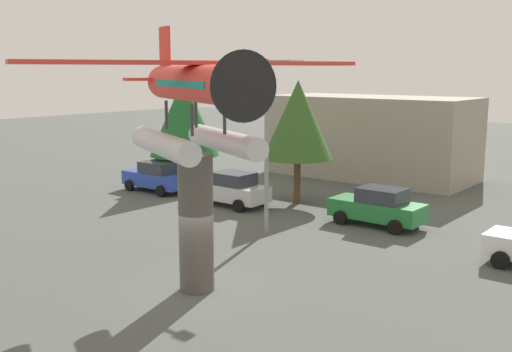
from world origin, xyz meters
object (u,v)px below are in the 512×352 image
Objects in this scene: car_mid_silver at (231,189)px; tree_east at (298,120)px; car_near_blue at (157,176)px; car_far_green at (378,207)px; tree_west at (184,117)px; streetlight_primary at (270,133)px; display_pedestal at (196,223)px; storefront_building at (370,137)px; floatplane_monument at (195,100)px.

car_mid_silver is 4.97m from tree_east.
car_mid_silver is at bearing 179.34° from car_near_blue.
car_near_blue is 1.00× the size of car_mid_silver.
car_far_green is 14.13m from tree_west.
car_mid_silver is 7.10m from tree_west.
display_pedestal is at bearing -71.44° from streetlight_primary.
car_mid_silver is (5.76, -0.07, 0.00)m from car_near_blue.
streetlight_primary is (4.86, -2.99, 3.44)m from car_mid_silver.
storefront_building is (-6.44, 11.13, 1.76)m from car_far_green.
car_near_blue is 5.76m from car_mid_silver.
car_far_green is at bearing -5.43° from tree_west.
storefront_building is 12.30m from tree_west.
display_pedestal is 1.04× the size of car_near_blue.
tree_east is at bearing -15.46° from car_far_green.
tree_west is at bearing -88.56° from car_near_blue.
display_pedestal reaches higher than car_near_blue.
display_pedestal reaches higher than car_far_green.
car_near_blue and car_far_green have the same top height.
streetlight_primary reaches higher than tree_east.
floatplane_monument reaches higher than storefront_building.
floatplane_monument is at bearing 86.86° from car_far_green.
car_far_green is (0.72, 10.87, -1.31)m from display_pedestal.
car_near_blue is at bearing -88.56° from tree_west.
storefront_building is at bearing 102.76° from streetlight_primary.
tree_west is at bearing 136.79° from display_pedestal.
car_far_green is at bearing 53.73° from streetlight_primary.
car_mid_silver is at bearing 7.91° from car_far_green.
tree_east reaches higher than car_near_blue.
storefront_building is at bearing 104.58° from display_pedestal.
car_near_blue is 13.66m from car_far_green.
display_pedestal is 1.04× the size of car_far_green.
tree_west is (-13.08, 12.23, -1.88)m from floatplane_monument.
tree_west is 8.16m from tree_east.
car_mid_silver is at bearing 126.13° from display_pedestal.
tree_east reaches higher than storefront_building.
tree_west is 1.01× the size of tree_east.
streetlight_primary is at bearing 53.73° from car_far_green.
display_pedestal is at bearing -75.42° from storefront_building.
display_pedestal is at bearing 142.64° from car_near_blue.
car_near_blue is 4.03m from tree_west.
car_near_blue is at bearing 163.93° from streetlight_primary.
streetlight_primary is 15.69m from storefront_building.
car_near_blue is 0.32× the size of storefront_building.
display_pedestal is 0.33× the size of storefront_building.
streetlight_primary is at bearing -26.76° from tree_west.
car_far_green is (0.60, 10.93, -5.17)m from floatplane_monument.
car_far_green is at bearing -59.93° from storefront_building.
tree_west is (-0.06, 2.33, 3.29)m from car_near_blue.
car_far_green is at bearing 86.22° from display_pedestal.
streetlight_primary is (-3.00, -4.08, 3.44)m from car_far_green.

